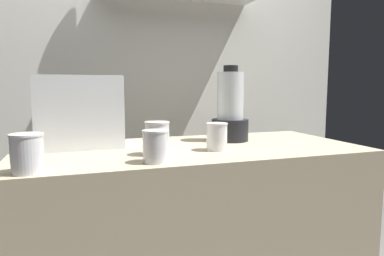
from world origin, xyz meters
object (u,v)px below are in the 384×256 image
at_px(juice_cup_pomegranate_far_left, 27,155).
at_px(carrot_display_bin, 82,124).
at_px(blender_pitcher, 230,112).
at_px(juice_cup_mango_middle, 157,140).
at_px(juice_cup_carrot_left, 155,149).
at_px(juice_cup_carrot_right, 217,138).

bearing_deg(juice_cup_pomegranate_far_left, carrot_display_bin, 68.69).
bearing_deg(blender_pitcher, juice_cup_mango_middle, -150.71).
bearing_deg(juice_cup_pomegranate_far_left, juice_cup_carrot_left, 3.00).
distance_m(juice_cup_pomegranate_far_left, juice_cup_mango_middle, 0.44).
distance_m(juice_cup_carrot_left, juice_cup_mango_middle, 0.13).
distance_m(blender_pitcher, juice_cup_pomegranate_far_left, 0.90).
bearing_deg(juice_cup_pomegranate_far_left, juice_cup_carrot_right, 13.46).
distance_m(juice_cup_carrot_left, juice_cup_carrot_right, 0.31).
height_order(juice_cup_mango_middle, juice_cup_carrot_right, juice_cup_mango_middle).
height_order(blender_pitcher, juice_cup_pomegranate_far_left, blender_pitcher).
bearing_deg(juice_cup_carrot_right, juice_cup_carrot_left, -153.56).
distance_m(juice_cup_mango_middle, juice_cup_carrot_right, 0.24).
bearing_deg(juice_cup_mango_middle, juice_cup_pomegranate_far_left, -160.85).
height_order(carrot_display_bin, juice_cup_carrot_left, carrot_display_bin).
bearing_deg(juice_cup_pomegranate_far_left, juice_cup_mango_middle, 19.15).
xyz_separation_m(juice_cup_pomegranate_far_left, juice_cup_mango_middle, (0.42, 0.15, 0.00)).
distance_m(carrot_display_bin, juice_cup_carrot_left, 0.46).
distance_m(carrot_display_bin, blender_pitcher, 0.66).
distance_m(carrot_display_bin, juice_cup_mango_middle, 0.38).
height_order(juice_cup_pomegranate_far_left, juice_cup_carrot_left, juice_cup_pomegranate_far_left).
height_order(blender_pitcher, juice_cup_carrot_right, blender_pitcher).
bearing_deg(juice_cup_pomegranate_far_left, blender_pitcher, 24.28).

